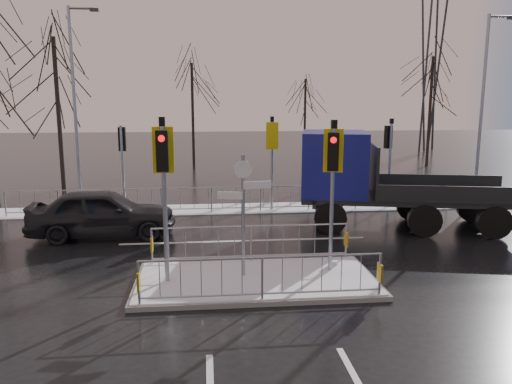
{
  "coord_description": "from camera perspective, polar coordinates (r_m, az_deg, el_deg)",
  "views": [
    {
      "loc": [
        -1.2,
        -11.85,
        4.55
      ],
      "look_at": [
        0.29,
        2.84,
        1.8
      ],
      "focal_mm": 35.0,
      "sensor_mm": 36.0,
      "label": 1
    }
  ],
  "objects": [
    {
      "name": "tree_near_b",
      "position": [
        25.29,
        -21.83,
        11.17
      ],
      "size": [
        4.0,
        4.0,
        7.55
      ],
      "color": "black",
      "rests_on": "ground"
    },
    {
      "name": "street_lamp_right",
      "position": [
        23.52,
        24.58,
        9.23
      ],
      "size": [
        1.25,
        0.18,
        8.0
      ],
      "color": "gray",
      "rests_on": "ground"
    },
    {
      "name": "far_kerb_fixtures",
      "position": [
        20.31,
        -1.49,
        0.54
      ],
      "size": [
        18.0,
        0.65,
        3.83
      ],
      "color": "gray",
      "rests_on": "ground"
    },
    {
      "name": "ground",
      "position": [
        12.76,
        -0.01,
        -10.35
      ],
      "size": [
        120.0,
        120.0,
        0.0
      ],
      "primitive_type": "plane",
      "color": "black",
      "rests_on": "ground"
    },
    {
      "name": "snow_verge",
      "position": [
        20.98,
        -2.38,
        -1.92
      ],
      "size": [
        30.0,
        2.0,
        0.04
      ],
      "primitive_type": "cube",
      "color": "white",
      "rests_on": "ground"
    },
    {
      "name": "car_far_lane",
      "position": [
        17.45,
        -17.13,
        -2.29
      ],
      "size": [
        4.88,
        2.18,
        1.63
      ],
      "primitive_type": "imported",
      "rotation": [
        0.0,
        0.0,
        1.63
      ],
      "color": "black",
      "rests_on": "ground"
    },
    {
      "name": "flatbed_truck",
      "position": [
        18.26,
        12.15,
        1.71
      ],
      "size": [
        7.78,
        4.2,
        3.42
      ],
      "color": "black",
      "rests_on": "ground"
    },
    {
      "name": "traffic_island",
      "position": [
        12.63,
        -0.06,
        -8.68
      ],
      "size": [
        6.0,
        3.04,
        4.15
      ],
      "color": "slate",
      "rests_on": "ground"
    },
    {
      "name": "tree_far_a",
      "position": [
        33.86,
        -7.29,
        10.94
      ],
      "size": [
        3.75,
        3.75,
        7.08
      ],
      "color": "black",
      "rests_on": "ground"
    },
    {
      "name": "tree_far_c",
      "position": [
        36.21,
        19.39,
        10.92
      ],
      "size": [
        4.0,
        4.0,
        7.55
      ],
      "color": "black",
      "rests_on": "ground"
    },
    {
      "name": "pylon_wires",
      "position": [
        46.05,
        18.32,
        18.14
      ],
      "size": [
        70.0,
        2.38,
        19.97
      ],
      "color": "#2D3033",
      "rests_on": "ground"
    },
    {
      "name": "lane_markings",
      "position": [
        12.44,
        0.15,
        -10.88
      ],
      "size": [
        8.0,
        11.38,
        0.01
      ],
      "color": "silver",
      "rests_on": "ground"
    },
    {
      "name": "tree_far_b",
      "position": [
        36.57,
        5.64,
        9.93
      ],
      "size": [
        3.25,
        3.25,
        6.14
      ],
      "color": "black",
      "rests_on": "ground"
    },
    {
      "name": "street_lamp_left",
      "position": [
        21.98,
        -19.86,
        9.79
      ],
      "size": [
        1.25,
        0.18,
        8.2
      ],
      "color": "gray",
      "rests_on": "ground"
    }
  ]
}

